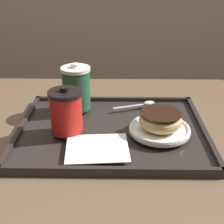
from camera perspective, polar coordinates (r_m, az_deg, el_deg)
name	(u,v)px	position (r m, az deg, el deg)	size (l,w,h in m)	color
cafe_table	(101,181)	(0.96, -2.00, -12.49)	(0.93, 0.82, 0.74)	brown
serving_tray	(112,131)	(0.85, 0.00, -3.44)	(0.50, 0.39, 0.02)	#282321
napkin_paper	(96,148)	(0.74, -2.94, -6.58)	(0.16, 0.14, 0.00)	white
coffee_cup_front	(66,111)	(0.80, -8.38, 0.16)	(0.09, 0.09, 0.12)	red
coffee_cup_rear	(76,88)	(0.92, -6.53, 4.41)	(0.09, 0.09, 0.14)	#235638
plate_with_chocolate_donut	(160,129)	(0.82, 8.69, -3.08)	(0.16, 0.16, 0.01)	white
donut_chocolate_glazed	(160,120)	(0.81, 8.82, -1.38)	(0.11, 0.11, 0.04)	#DBB270
spoon	(144,104)	(0.96, 5.80, 1.48)	(0.13, 0.06, 0.01)	silver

